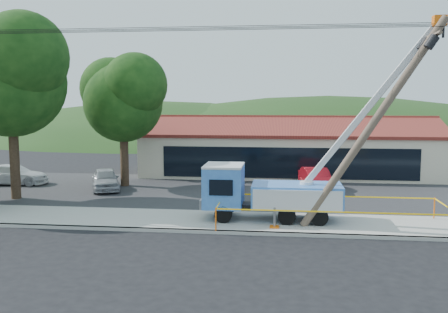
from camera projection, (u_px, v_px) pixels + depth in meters
name	position (u px, v px, depth m)	size (l,w,h in m)	color
ground	(191.00, 247.00, 20.15)	(120.00, 120.00, 0.00)	black
curb	(200.00, 231.00, 22.22)	(60.00, 0.25, 0.15)	#A6A49B
sidewalk	(207.00, 221.00, 24.09)	(60.00, 4.00, 0.15)	#A6A49B
parking_lot	(226.00, 191.00, 31.98)	(60.00, 12.00, 0.10)	#28282B
strip_mall	(288.00, 151.00, 39.17)	(22.50, 8.53, 4.67)	beige
tree_west_near	(10.00, 71.00, 28.60)	(7.56, 6.72, 10.80)	#332316
tree_lot	(123.00, 95.00, 33.09)	(6.30, 5.60, 8.94)	#332316
hill_west	(161.00, 138.00, 76.17)	(78.40, 56.00, 28.00)	#1E3C16
hill_center	(327.00, 139.00, 73.21)	(89.60, 64.00, 32.00)	#1E3C16
utility_truck	(269.00, 189.00, 24.02)	(10.97, 3.57, 9.48)	black
leaning_pole	(379.00, 115.00, 21.96)	(6.13, 2.00, 9.43)	brown
caution_tape	(331.00, 208.00, 23.09)	(10.32, 3.58, 1.03)	orange
car_silver	(106.00, 191.00, 32.26)	(1.65, 4.09, 1.39)	#A6A8AD
car_red	(316.00, 191.00, 32.32)	(1.49, 4.26, 1.40)	maroon
car_white	(14.00, 186.00, 34.31)	(1.90, 4.66, 1.35)	white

